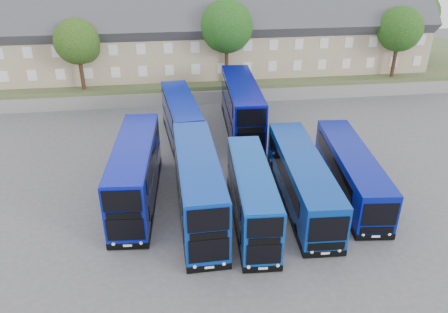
% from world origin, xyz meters
% --- Properties ---
extents(ground, '(120.00, 120.00, 0.00)m').
position_xyz_m(ground, '(0.00, 0.00, 0.00)').
color(ground, '#4E4E53').
rests_on(ground, ground).
extents(retaining_wall, '(70.00, 0.40, 1.50)m').
position_xyz_m(retaining_wall, '(0.00, 24.00, 0.75)').
color(retaining_wall, slate).
rests_on(retaining_wall, ground).
extents(earth_bank, '(80.00, 20.00, 2.00)m').
position_xyz_m(earth_bank, '(0.00, 34.00, 1.00)').
color(earth_bank, '#42522E').
rests_on(earth_bank, ground).
extents(terrace_row, '(54.00, 10.40, 11.20)m').
position_xyz_m(terrace_row, '(0.00, 30.00, 6.60)').
color(terrace_row, tan).
rests_on(terrace_row, earth_bank).
extents(dd_front_left, '(3.45, 11.60, 4.55)m').
position_xyz_m(dd_front_left, '(-7.41, 4.68, 2.24)').
color(dd_front_left, '#081498').
rests_on(dd_front_left, ground).
extents(dd_front_mid, '(2.91, 11.69, 4.62)m').
position_xyz_m(dd_front_mid, '(-3.11, 2.17, 2.27)').
color(dd_front_mid, '#083099').
rests_on(dd_front_mid, ground).
extents(dd_front_right, '(2.85, 10.34, 4.07)m').
position_xyz_m(dd_front_right, '(0.33, 0.98, 1.99)').
color(dd_front_right, '#083A9A').
rests_on(dd_front_right, ground).
extents(dd_rear_left, '(3.54, 11.02, 4.31)m').
position_xyz_m(dd_rear_left, '(-3.70, 14.08, 2.11)').
color(dd_rear_left, '#091EA7').
rests_on(dd_rear_left, ground).
extents(dd_rear_right, '(3.30, 12.44, 4.91)m').
position_xyz_m(dd_rear_right, '(2.17, 15.95, 2.41)').
color(dd_rear_right, '#080B94').
rests_on(dd_rear_right, ground).
extents(coach_east_a, '(3.32, 12.95, 3.51)m').
position_xyz_m(coach_east_a, '(4.41, 3.08, 1.72)').
color(coach_east_a, navy).
rests_on(coach_east_a, ground).
extents(coach_east_b, '(3.71, 12.35, 3.33)m').
position_xyz_m(coach_east_b, '(8.41, 3.88, 1.63)').
color(coach_east_b, '#071386').
rests_on(coach_east_b, ground).
extents(tree_west, '(4.80, 4.80, 7.65)m').
position_xyz_m(tree_west, '(-13.85, 25.10, 7.05)').
color(tree_west, '#382314').
rests_on(tree_west, earth_bank).
extents(tree_mid, '(5.76, 5.76, 9.18)m').
position_xyz_m(tree_mid, '(2.15, 25.60, 8.07)').
color(tree_mid, '#382314').
rests_on(tree_mid, earth_bank).
extents(tree_east, '(5.12, 5.12, 8.16)m').
position_xyz_m(tree_east, '(22.15, 25.10, 7.39)').
color(tree_east, '#382314').
rests_on(tree_east, earth_bank).
extents(tree_far, '(5.44, 5.44, 8.67)m').
position_xyz_m(tree_far, '(28.15, 32.10, 7.73)').
color(tree_far, '#382314').
rests_on(tree_far, earth_bank).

